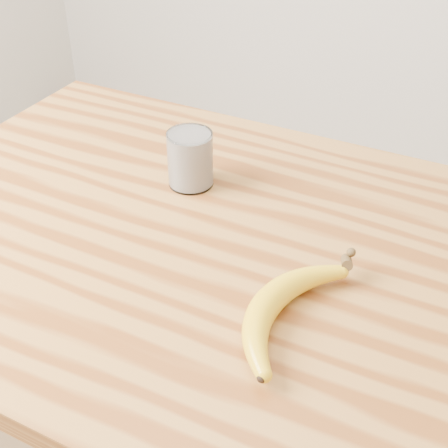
% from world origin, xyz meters
% --- Properties ---
extents(table, '(1.20, 0.80, 0.90)m').
position_xyz_m(table, '(0.00, 0.00, 0.77)').
color(table, '#99642C').
rests_on(table, ground).
extents(smoothie_glass, '(0.08, 0.08, 0.10)m').
position_xyz_m(smoothie_glass, '(-0.13, 0.13, 0.95)').
color(smoothie_glass, white).
rests_on(smoothie_glass, table).
extents(banana, '(0.15, 0.34, 0.04)m').
position_xyz_m(banana, '(0.12, -0.11, 0.92)').
color(banana, gold).
rests_on(banana, table).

